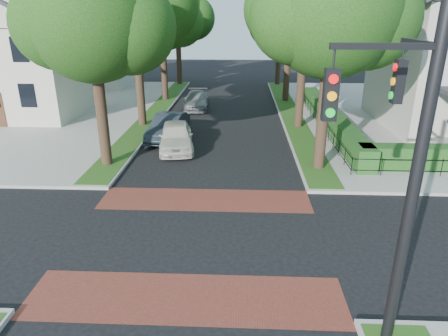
{
  "coord_description": "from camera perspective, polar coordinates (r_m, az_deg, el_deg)",
  "views": [
    {
      "loc": [
        1.48,
        -12.34,
        7.5
      ],
      "look_at": [
        0.82,
        2.91,
        1.6
      ],
      "focal_mm": 32.0,
      "sensor_mm": 36.0,
      "label": 1
    }
  ],
  "objects": [
    {
      "name": "ground",
      "position": [
        14.52,
        -3.8,
        -10.03
      ],
      "size": [
        120.0,
        120.0,
        0.0
      ],
      "primitive_type": "plane",
      "color": "black",
      "rests_on": "ground"
    },
    {
      "name": "crosswalk_far",
      "position": [
        17.31,
        -2.68,
        -4.53
      ],
      "size": [
        9.0,
        2.2,
        0.01
      ],
      "primitive_type": "cube",
      "color": "maroon",
      "rests_on": "ground"
    },
    {
      "name": "crosswalk_near",
      "position": [
        11.91,
        -5.5,
        -17.97
      ],
      "size": [
        9.0,
        2.2,
        0.01
      ],
      "primitive_type": "cube",
      "color": "maroon",
      "rests_on": "ground"
    },
    {
      "name": "grass_strip_ne",
      "position": [
        32.52,
        9.43,
        7.82
      ],
      "size": [
        1.6,
        29.8,
        0.02
      ],
      "primitive_type": "cube",
      "color": "#2A4F16",
      "rests_on": "sidewalk_ne"
    },
    {
      "name": "grass_strip_nw",
      "position": [
        33.01,
        -9.71,
        8.0
      ],
      "size": [
        1.6,
        29.8,
        0.02
      ],
      "primitive_type": "cube",
      "color": "#2A4F16",
      "rests_on": "sidewalk_nw"
    },
    {
      "name": "tree_right_near",
      "position": [
        20.0,
        15.4,
        20.81
      ],
      "size": [
        7.75,
        6.67,
        10.66
      ],
      "color": "black",
      "rests_on": "sidewalk_ne"
    },
    {
      "name": "tree_right_mid",
      "position": [
        27.9,
        11.85,
        21.74
      ],
      "size": [
        8.25,
        7.09,
        11.22
      ],
      "color": "black",
      "rests_on": "sidewalk_ne"
    },
    {
      "name": "tree_right_far",
      "position": [
        36.79,
        9.48,
        19.96
      ],
      "size": [
        7.25,
        6.23,
        9.74
      ],
      "color": "black",
      "rests_on": "sidewalk_ne"
    },
    {
      "name": "tree_right_back",
      "position": [
        45.75,
        8.18,
        20.66
      ],
      "size": [
        7.5,
        6.45,
        10.2
      ],
      "color": "black",
      "rests_on": "sidewalk_ne"
    },
    {
      "name": "tree_left_near",
      "position": [
        20.74,
        -17.96,
        19.55
      ],
      "size": [
        7.5,
        6.45,
        10.2
      ],
      "color": "black",
      "rests_on": "sidewalk_nw"
    },
    {
      "name": "tree_left_mid",
      "position": [
        28.44,
        -12.46,
        22.4
      ],
      "size": [
        8.0,
        6.88,
        11.48
      ],
      "color": "black",
      "rests_on": "sidewalk_nw"
    },
    {
      "name": "tree_left_far",
      "position": [
        37.2,
        -8.73,
        20.34
      ],
      "size": [
        7.0,
        6.02,
        9.86
      ],
      "color": "black",
      "rests_on": "sidewalk_nw"
    },
    {
      "name": "tree_left_back",
      "position": [
        46.09,
        -6.53,
        20.91
      ],
      "size": [
        7.75,
        6.66,
        10.44
      ],
      "color": "black",
      "rests_on": "sidewalk_nw"
    },
    {
      "name": "hedge_main_road",
      "position": [
        28.84,
        14.97,
        6.89
      ],
      "size": [
        1.0,
        18.0,
        1.2
      ],
      "primitive_type": "cube",
      "color": "#1B4518",
      "rests_on": "sidewalk_ne"
    },
    {
      "name": "fence_main_road",
      "position": [
        28.71,
        13.38,
        6.66
      ],
      "size": [
        0.06,
        18.0,
        0.9
      ],
      "primitive_type": null,
      "color": "black",
      "rests_on": "sidewalk_ne"
    },
    {
      "name": "house_left_near",
      "position": [
        34.85,
        -27.67,
        14.8
      ],
      "size": [
        10.0,
        9.0,
        10.14
      ],
      "color": "beige",
      "rests_on": "sidewalk_nw"
    },
    {
      "name": "house_left_far",
      "position": [
        47.53,
        -19.32,
        17.07
      ],
      "size": [
        10.0,
        9.0,
        10.14
      ],
      "color": "beige",
      "rests_on": "sidewalk_nw"
    },
    {
      "name": "traffic_signal",
      "position": [
        9.06,
        24.39,
        1.24
      ],
      "size": [
        2.17,
        2.0,
        8.0
      ],
      "color": "black",
      "rests_on": "sidewalk_se"
    },
    {
      "name": "parked_car_front",
      "position": [
        23.59,
        -6.87,
        4.54
      ],
      "size": [
        2.7,
        5.06,
        1.64
      ],
      "primitive_type": "imported",
      "rotation": [
        0.0,
        0.0,
        0.16
      ],
      "color": "silver",
      "rests_on": "ground"
    },
    {
      "name": "parked_car_middle",
      "position": [
        25.73,
        -7.95,
        5.83
      ],
      "size": [
        2.28,
        5.0,
        1.59
      ],
      "primitive_type": "imported",
      "rotation": [
        0.0,
        0.0,
        -0.13
      ],
      "color": "#1E252D",
      "rests_on": "ground"
    },
    {
      "name": "parked_car_rear",
      "position": [
        34.2,
        -3.97,
        9.63
      ],
      "size": [
        2.16,
        4.92,
        1.41
      ],
      "primitive_type": "imported",
      "rotation": [
        0.0,
        0.0,
        0.04
      ],
      "color": "gray",
      "rests_on": "ground"
    }
  ]
}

